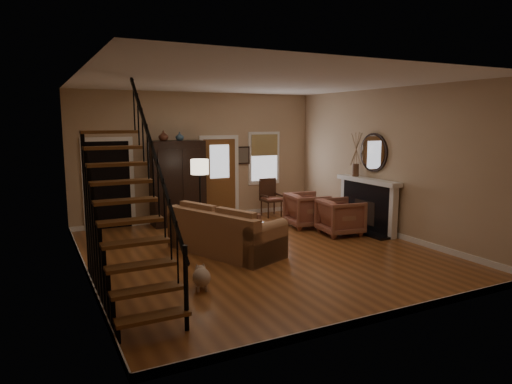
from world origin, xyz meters
name	(u,v)px	position (x,y,z in m)	size (l,w,h in m)	color
room	(208,169)	(-0.41, 1.76, 1.51)	(7.00, 7.33, 3.30)	#945225
staircase	(127,191)	(-2.78, -1.30, 1.60)	(0.94, 2.80, 3.20)	brown
fireplace	(369,200)	(3.13, 0.50, 0.74)	(0.33, 1.95, 2.30)	black
armoire	(178,183)	(-0.70, 3.15, 1.05)	(1.30, 0.60, 2.10)	black
vase_a	(163,136)	(-1.05, 3.05, 2.22)	(0.24, 0.24, 0.25)	#4C2619
vase_b	(180,136)	(-0.65, 3.05, 2.21)	(0.20, 0.20, 0.21)	#334C60
sofa	(225,231)	(-0.62, 0.31, 0.43)	(1.01, 2.33, 0.87)	#9F6E48
coffee_table	(244,230)	(0.08, 0.95, 0.23)	(0.70, 1.21, 0.46)	brown
bowl	(243,216)	(0.13, 1.10, 0.51)	(0.41, 0.41, 0.10)	gold
books	(244,222)	(-0.04, 0.65, 0.49)	(0.22, 0.30, 0.06)	beige
armchair_left	(340,217)	(2.30, 0.48, 0.41)	(0.87, 0.90, 0.82)	brown
armchair_right	(307,210)	(2.04, 1.47, 0.42)	(0.89, 0.92, 0.84)	brown
floor_lamp	(200,198)	(-0.60, 1.80, 0.87)	(0.40, 0.40, 1.74)	black
side_chair	(271,198)	(1.85, 2.95, 0.51)	(0.54, 0.54, 1.02)	#3B2012
dog	(202,279)	(-1.73, -1.36, 0.17)	(0.28, 0.47, 0.34)	tan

